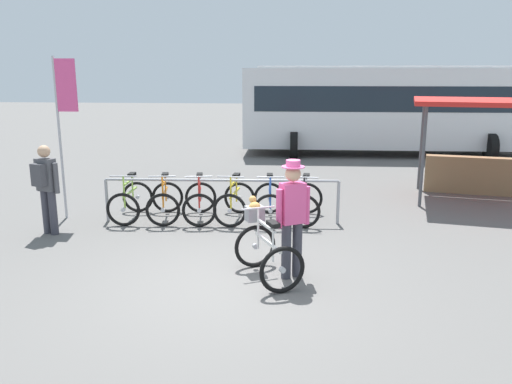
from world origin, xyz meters
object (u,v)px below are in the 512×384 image
Objects in this scene: racked_bike_lime at (131,201)px; racked_bike_orange at (165,202)px; bus_distant at (387,105)px; banner_flag at (64,107)px; person_with_featured_bike at (292,214)px; racked_bike_black at (305,203)px; racked_bike_red at (200,202)px; market_stall at (482,139)px; pedestrian_with_backpack at (46,184)px; racked_bike_blue at (270,202)px; featured_bicycle at (265,244)px; racked_bike_yellow at (235,202)px.

racked_bike_orange is at bearing 2.90° from racked_bike_lime.
racked_bike_lime is 11.08m from bus_distant.
banner_flag reaches higher than racked_bike_orange.
racked_bike_black is at bearing 85.82° from person_with_featured_bike.
market_stall reaches higher than racked_bike_red.
person_with_featured_bike is 4.74m from pedestrian_with_backpack.
pedestrian_with_backpack reaches higher than racked_bike_orange.
person_with_featured_bike is 0.49× the size of market_stall.
racked_bike_blue is 0.11× the size of bus_distant.
racked_bike_orange is at bearing -177.10° from racked_bike_red.
racked_bike_black is (0.70, 0.04, -0.00)m from racked_bike_blue.
racked_bike_orange is at bearing 132.99° from person_with_featured_bike.
bus_distant is at bearing 57.38° from racked_bike_orange.
racked_bike_red is (0.70, 0.04, 0.00)m from racked_bike_orange.
market_stall is at bearing 22.18° from pedestrian_with_backpack.
banner_flag is at bearing -178.02° from racked_bike_orange.
person_with_featured_bike is at bearing -0.80° from featured_bicycle.
bus_distant reaches higher than racked_bike_black.
featured_bicycle is 0.13× the size of bus_distant.
racked_bike_black is (1.40, 0.07, -0.00)m from racked_bike_yellow.
racked_bike_orange and racked_bike_red have the same top height.
featured_bicycle is 0.39× the size of banner_flag.
racked_bike_yellow is 9.92m from bus_distant.
banner_flag is at bearing -178.55° from racked_bike_lime.
racked_bike_orange and racked_bike_blue have the same top height.
racked_bike_black is at bearing 2.53° from banner_flag.
bus_distant is (3.60, 8.80, 1.37)m from racked_bike_blue.
racked_bike_lime is 0.95× the size of racked_bike_red.
banner_flag is at bearing -177.77° from racked_bike_red.
racked_bike_blue is at bearing 2.90° from racked_bike_orange.
racked_bike_lime is at bearing -125.59° from bus_distant.
racked_bike_blue is 9.61m from bus_distant.
bus_distant is at bearing 73.27° from featured_bicycle.
market_stall is (4.05, 2.28, 1.03)m from racked_bike_black.
racked_bike_red is at bearing -158.76° from market_stall.
featured_bicycle is 7.03m from market_stall.
racked_bike_red is (1.40, 0.07, 0.00)m from racked_bike_lime.
racked_bike_yellow is at bearing 112.64° from person_with_featured_bike.
banner_flag is (-4.50, 2.70, 1.28)m from person_with_featured_bike.
racked_bike_blue is at bearing 2.90° from racked_bike_red.
bus_distant is 6.59m from market_stall.
racked_bike_orange is 1.03× the size of racked_bike_black.
racked_bike_lime is 0.11× the size of bus_distant.
racked_bike_black is (3.50, 0.18, 0.00)m from racked_bike_lime.
person_with_featured_bike is at bearing -94.18° from racked_bike_black.
bus_distant is at bearing 64.04° from racked_bike_yellow.
banner_flag is (-8.76, -2.49, 0.84)m from market_stall.
banner_flag is at bearing 148.98° from person_with_featured_bike.
bus_distant reaches higher than racked_bike_blue.
racked_bike_lime is at bearing -177.10° from racked_bike_blue.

